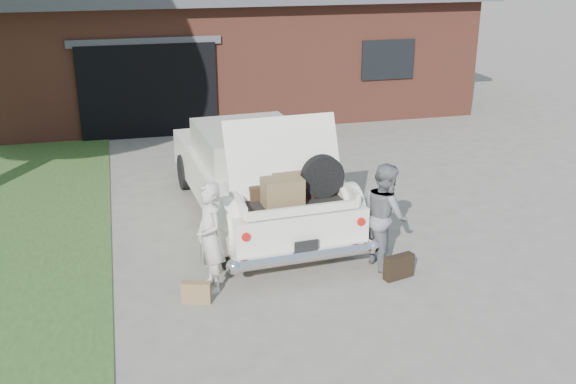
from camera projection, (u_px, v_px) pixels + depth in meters
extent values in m
plane|color=gray|center=(299.00, 281.00, 9.30)|extent=(90.00, 90.00, 0.00)
cube|color=brown|center=(228.00, 49.00, 19.44)|extent=(12.00, 7.00, 3.00)
cube|color=black|center=(148.00, 91.00, 15.87)|extent=(3.20, 0.30, 2.20)
cube|color=#4C4C51|center=(145.00, 42.00, 15.40)|extent=(3.50, 0.12, 0.18)
cube|color=black|center=(388.00, 60.00, 17.03)|extent=(1.40, 0.08, 1.00)
cube|color=white|center=(255.00, 181.00, 11.32)|extent=(2.24, 5.12, 0.65)
cube|color=#B0AC9B|center=(249.00, 143.00, 11.39)|extent=(1.78, 2.11, 0.52)
cube|color=black|center=(236.00, 130.00, 12.24)|extent=(1.55, 0.19, 0.44)
cube|color=black|center=(265.00, 161.00, 10.55)|extent=(1.55, 0.19, 0.44)
cylinder|color=black|center=(228.00, 244.00, 9.65)|extent=(0.26, 0.67, 0.66)
cylinder|color=black|center=(342.00, 229.00, 10.17)|extent=(0.26, 0.67, 0.66)
cylinder|color=black|center=(186.00, 172.00, 12.68)|extent=(0.26, 0.67, 0.66)
cylinder|color=black|center=(275.00, 163.00, 13.20)|extent=(0.26, 0.67, 0.66)
cylinder|color=silver|center=(306.00, 256.00, 9.13)|extent=(2.06, 0.32, 0.18)
cylinder|color=#A5140F|center=(245.00, 236.00, 8.82)|extent=(0.13, 0.11, 0.12)
cylinder|color=#A5140F|center=(360.00, 221.00, 9.30)|extent=(0.13, 0.11, 0.12)
cube|color=black|center=(306.00, 246.00, 9.06)|extent=(0.34, 0.04, 0.17)
cube|color=black|center=(291.00, 200.00, 9.51)|extent=(1.62, 1.20, 0.04)
cube|color=white|center=(235.00, 200.00, 9.24)|extent=(0.14, 1.10, 0.18)
cube|color=white|center=(343.00, 188.00, 9.71)|extent=(0.14, 1.10, 0.18)
cube|color=white|center=(304.00, 210.00, 9.00)|extent=(1.60, 0.17, 0.12)
cube|color=white|center=(283.00, 156.00, 9.61)|extent=(1.71, 0.59, 1.08)
cube|color=#3D2B1A|center=(267.00, 189.00, 9.61)|extent=(0.63, 0.43, 0.19)
cube|color=olive|center=(282.00, 192.00, 9.24)|extent=(0.57, 0.40, 0.38)
cube|color=black|center=(294.00, 190.00, 9.60)|extent=(0.56, 0.39, 0.17)
cube|color=brown|center=(286.00, 176.00, 9.66)|extent=(0.46, 0.32, 0.15)
cylinder|color=black|center=(322.00, 176.00, 9.49)|extent=(0.62, 0.20, 0.61)
imported|color=beige|center=(210.00, 238.00, 8.84)|extent=(0.49, 0.62, 1.51)
imported|color=slate|center=(385.00, 215.00, 9.53)|extent=(0.63, 0.78, 1.53)
cube|color=olive|center=(196.00, 292.00, 8.70)|extent=(0.40, 0.23, 0.29)
cube|color=black|center=(399.00, 267.00, 9.33)|extent=(0.46, 0.25, 0.34)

